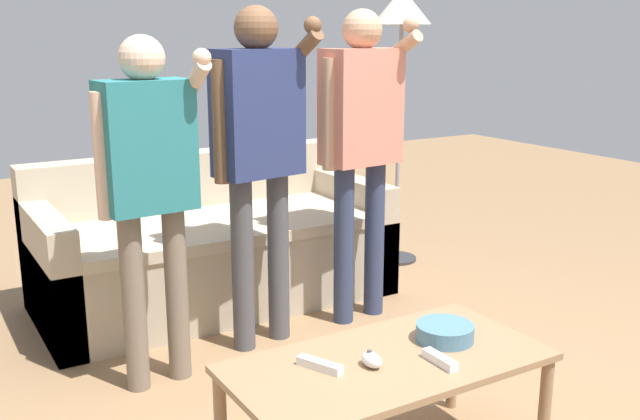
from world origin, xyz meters
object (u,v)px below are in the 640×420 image
object	(u,v)px
player_center	(259,139)
game_remote_wand_far	(320,365)
floor_lamp	(402,24)
player_right	(361,130)
snack_bowl	(445,332)
coffee_table	(387,373)
game_remote_wand_near	(440,360)
player_left	(149,173)
game_remote_nunchuk	(372,360)
couch	(212,249)

from	to	relation	value
player_center	game_remote_wand_far	world-z (taller)	player_center
floor_lamp	player_right	distance (m)	1.18
snack_bowl	coffee_table	bearing A→B (deg)	-175.77
coffee_table	game_remote_wand_near	xyz separation A→B (m)	(0.13, -0.12, 0.07)
snack_bowl	game_remote_wand_near	bearing A→B (deg)	-135.35
player_left	game_remote_wand_near	xyz separation A→B (m)	(0.57, -1.19, -0.49)
snack_bowl	game_remote_wand_near	world-z (taller)	snack_bowl
game_remote_nunchuk	game_remote_wand_near	bearing A→B (deg)	-25.95
snack_bowl	game_remote_nunchuk	world-z (taller)	snack_bowl
coffee_table	game_remote_wand_far	distance (m)	0.25
snack_bowl	player_center	distance (m)	1.32
game_remote_wand_far	snack_bowl	bearing A→B (deg)	-3.82
coffee_table	player_left	xyz separation A→B (m)	(-0.45, 1.07, 0.56)
player_center	game_remote_wand_far	size ratio (longest dim) A/B	9.89
coffee_table	player_center	xyz separation A→B (m)	(0.13, 1.21, 0.64)
coffee_table	game_remote_wand_near	size ratio (longest dim) A/B	7.42
couch	floor_lamp	bearing A→B (deg)	1.61
game_remote_wand_far	game_remote_nunchuk	bearing A→B (deg)	-24.28
floor_lamp	player_right	bearing A→B (deg)	-137.78
game_remote_nunchuk	floor_lamp	world-z (taller)	floor_lamp
player_center	player_right	bearing A→B (deg)	2.60
player_left	game_remote_wand_near	distance (m)	1.40
couch	coffee_table	bearing A→B (deg)	-94.74
couch	game_remote_wand_near	distance (m)	2.03
game_remote_nunchuk	player_left	world-z (taller)	player_left
game_remote_nunchuk	player_left	distance (m)	1.24
game_remote_nunchuk	player_center	size ratio (longest dim) A/B	0.05
couch	game_remote_wand_near	xyz separation A→B (m)	(-0.03, -2.02, 0.16)
coffee_table	player_right	distance (m)	1.57
couch	snack_bowl	size ratio (longest dim) A/B	9.39
floor_lamp	game_remote_wand_far	xyz separation A→B (m)	(-1.74, -1.89, -1.10)
couch	player_center	xyz separation A→B (m)	(-0.03, -0.69, 0.73)
game_remote_wand_near	couch	bearing A→B (deg)	89.09
player_center	player_left	bearing A→B (deg)	-165.86
player_left	snack_bowl	bearing A→B (deg)	-55.87
game_remote_nunchuk	game_remote_wand_far	xyz separation A→B (m)	(-0.16, 0.07, -0.01)
snack_bowl	player_left	size ratio (longest dim) A/B	0.14
couch	player_left	distance (m)	1.22
couch	player_center	distance (m)	1.00
couch	player_left	world-z (taller)	player_left
coffee_table	game_remote_wand_near	world-z (taller)	game_remote_wand_near
floor_lamp	game_remote_wand_far	size ratio (longest dim) A/B	10.78
snack_bowl	player_right	xyz separation A→B (m)	(0.46, 1.22, 0.55)
coffee_table	player_center	bearing A→B (deg)	83.84
game_remote_wand_far	player_right	bearing A→B (deg)	51.01
coffee_table	snack_bowl	bearing A→B (deg)	4.23
player_left	game_remote_wand_far	size ratio (longest dim) A/B	9.12
game_remote_nunchuk	player_right	size ratio (longest dim) A/B	0.05
player_center	player_right	distance (m)	0.60
floor_lamp	couch	bearing A→B (deg)	-178.39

